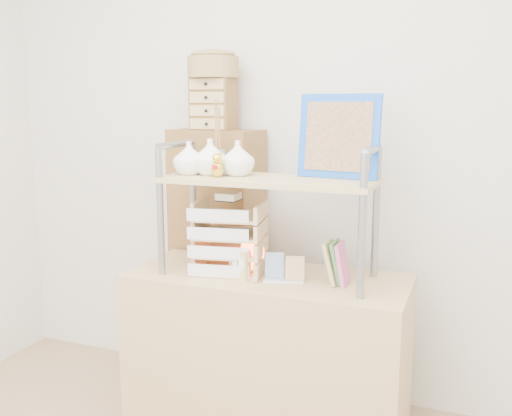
{
  "coord_description": "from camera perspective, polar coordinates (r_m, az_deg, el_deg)",
  "views": [
    {
      "loc": [
        0.82,
        -1.01,
        1.47
      ],
      "look_at": [
        -0.05,
        1.2,
        1.04
      ],
      "focal_mm": 40.0,
      "sensor_mm": 36.0,
      "label": 1
    }
  ],
  "objects": [
    {
      "name": "room_shell",
      "position": [
        1.64,
        -9.05,
        17.93
      ],
      "size": [
        3.42,
        3.41,
        2.61
      ],
      "color": "silver",
      "rests_on": "ground"
    },
    {
      "name": "drawer_chest",
      "position": [
        2.84,
        -4.27,
        10.33
      ],
      "size": [
        0.2,
        0.16,
        0.25
      ],
      "color": "brown",
      "rests_on": "cabinet"
    },
    {
      "name": "hutch",
      "position": [
        2.41,
        -0.26,
        3.7
      ],
      "size": [
        0.9,
        0.34,
        0.77
      ],
      "color": "gray",
      "rests_on": "desk"
    },
    {
      "name": "letter_tray",
      "position": [
        2.49,
        -2.69,
        -3.26
      ],
      "size": [
        0.33,
        0.32,
        0.35
      ],
      "color": "tan",
      "rests_on": "desk"
    },
    {
      "name": "postcard_stand",
      "position": [
        2.38,
        2.8,
        -6.56
      ],
      "size": [
        0.17,
        0.09,
        0.12
      ],
      "color": "white",
      "rests_on": "desk"
    },
    {
      "name": "salt_lamp",
      "position": [
        2.48,
        -0.37,
        -4.55
      ],
      "size": [
        0.11,
        0.11,
        0.17
      ],
      "color": "brown",
      "rests_on": "desk"
    },
    {
      "name": "desk",
      "position": [
        2.6,
        1.1,
        -14.64
      ],
      "size": [
        1.2,
        0.5,
        0.75
      ],
      "primitive_type": "cube",
      "color": "tan",
      "rests_on": "ground"
    },
    {
      "name": "desk_clock",
      "position": [
        2.4,
        -1.62,
        -5.66
      ],
      "size": [
        0.1,
        0.06,
        0.13
      ],
      "color": "tan",
      "rests_on": "desk"
    },
    {
      "name": "woven_basket",
      "position": [
        2.85,
        -4.3,
        13.85
      ],
      "size": [
        0.25,
        0.25,
        0.1
      ],
      "primitive_type": "cylinder",
      "color": "olive",
      "rests_on": "drawer_chest"
    },
    {
      "name": "cabinet",
      "position": [
        2.97,
        -3.88,
        -5.29
      ],
      "size": [
        0.48,
        0.29,
        1.35
      ],
      "primitive_type": "cube",
      "rotation": [
        0.0,
        0.0,
        -0.12
      ],
      "color": "brown",
      "rests_on": "ground"
    }
  ]
}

